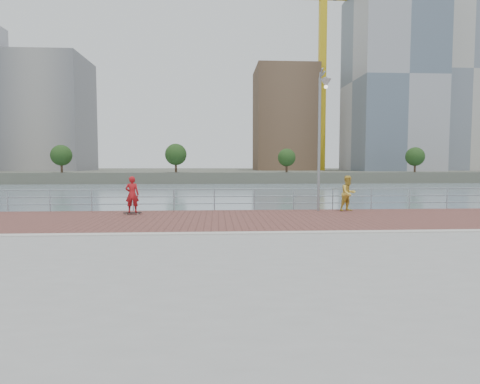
{
  "coord_description": "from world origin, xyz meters",
  "views": [
    {
      "loc": [
        -0.9,
        -13.47,
        2.38
      ],
      "look_at": [
        0.0,
        2.0,
        1.3
      ],
      "focal_mm": 30.0,
      "sensor_mm": 36.0,
      "label": 1
    }
  ],
  "objects": [
    {
      "name": "concrete_lane",
      "position": [
        0.0,
        -8.6,
        0.01
      ],
      "size": [
        40.0,
        16.8,
        0.02
      ],
      "primitive_type": "cube",
      "color": "#9E9E9B",
      "rests_on": "seawall"
    },
    {
      "name": "bystander",
      "position": [
        5.71,
        6.26,
        0.91
      ],
      "size": [
        1.06,
        0.96,
        1.78
      ],
      "primitive_type": "imported",
      "rotation": [
        0.0,
        0.0,
        0.39
      ],
      "color": "gold",
      "rests_on": "brick_lane"
    },
    {
      "name": "guardrail",
      "position": [
        0.0,
        7.0,
        0.69
      ],
      "size": [
        39.06,
        0.06,
        1.13
      ],
      "color": "#8C9EA8",
      "rests_on": "brick_lane"
    },
    {
      "name": "skyline",
      "position": [
        27.02,
        104.3,
        22.24
      ],
      "size": [
        233.0,
        41.0,
        58.14
      ],
      "color": "#ADA38E",
      "rests_on": "far_shore"
    },
    {
      "name": "skateboarder",
      "position": [
        -4.86,
        5.48,
        0.96
      ],
      "size": [
        0.64,
        0.43,
        1.72
      ],
      "primitive_type": "imported",
      "rotation": [
        0.0,
        0.0,
        3.18
      ],
      "color": "#AE171C",
      "rests_on": "skateboard"
    },
    {
      "name": "seawall",
      "position": [
        0.0,
        -5.0,
        -1.0
      ],
      "size": [
        40.0,
        24.0,
        2.0
      ],
      "primitive_type": "cube",
      "color": "gray",
      "rests_on": "ground"
    },
    {
      "name": "far_shore",
      "position": [
        0.0,
        122.5,
        -0.75
      ],
      "size": [
        320.0,
        95.0,
        2.5
      ],
      "primitive_type": "cube",
      "color": "#4C5142",
      "rests_on": "ground"
    },
    {
      "name": "water",
      "position": [
        0.0,
        0.0,
        -2.0
      ],
      "size": [
        400.0,
        400.0,
        0.0
      ],
      "primitive_type": "plane",
      "color": "slate",
      "rests_on": "ground"
    },
    {
      "name": "brick_lane",
      "position": [
        0.0,
        3.6,
        0.01
      ],
      "size": [
        40.0,
        6.8,
        0.02
      ],
      "primitive_type": "cube",
      "color": "brown",
      "rests_on": "seawall"
    },
    {
      "name": "curb",
      "position": [
        0.0,
        0.0,
        0.03
      ],
      "size": [
        40.0,
        0.4,
        0.06
      ],
      "primitive_type": "cube",
      "color": "#B7B5AD",
      "rests_on": "seawall"
    },
    {
      "name": "skateboard",
      "position": [
        -4.86,
        5.48,
        0.09
      ],
      "size": [
        0.84,
        0.24,
        0.1
      ],
      "rotation": [
        0.0,
        0.0,
        0.03
      ],
      "color": "black",
      "rests_on": "brick_lane"
    },
    {
      "name": "tower_crane",
      "position": [
        27.36,
        104.0,
        33.5
      ],
      "size": [
        47.0,
        2.0,
        50.7
      ],
      "color": "gold",
      "rests_on": "far_shore"
    },
    {
      "name": "shoreline_trees",
      "position": [
        -15.13,
        77.0,
        4.34
      ],
      "size": [
        109.66,
        4.99,
        6.66
      ],
      "color": "#473323",
      "rests_on": "far_shore"
    },
    {
      "name": "street_lamp",
      "position": [
        4.25,
        6.01,
        4.77
      ],
      "size": [
        0.49,
        1.42,
        6.72
      ],
      "color": "gray",
      "rests_on": "brick_lane"
    }
  ]
}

